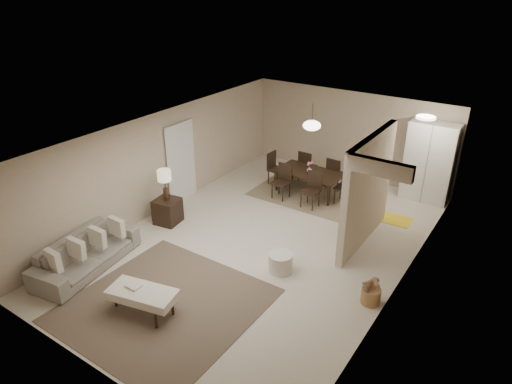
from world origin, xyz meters
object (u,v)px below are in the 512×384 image
Objects in this scene: round_pouf at (280,263)px; wicker_basket at (371,296)px; ottoman_bench at (142,295)px; side_table at (168,211)px; dining_table at (309,183)px; pantry_cabinet at (429,162)px; sofa at (86,253)px.

wicker_basket is (1.87, 0.08, -0.05)m from round_pouf.
side_table is at bearing 113.24° from ottoman_bench.
wicker_basket is at bearing -45.89° from dining_table.
wicker_basket is (5.15, -0.12, -0.15)m from side_table.
pantry_cabinet is at bearing 55.66° from ottoman_bench.
sofa is 1.96m from ottoman_bench.
pantry_cabinet is at bearing 94.73° from wicker_basket.
round_pouf is 1.42× the size of wicker_basket.
pantry_cabinet is 4.93m from wicker_basket.
ottoman_bench reaches higher than wicker_basket.
wicker_basket is (3.26, 2.46, -0.20)m from ottoman_bench.
pantry_cabinet is 7.87m from ottoman_bench.
sofa is 2.28m from side_table.
ottoman_bench is at bearing -53.85° from side_table.
sofa is 3.83× the size of side_table.
ottoman_bench is (-2.86, -7.30, -0.70)m from pantry_cabinet.
round_pouf is 3.72m from dining_table.
sofa is 5.97m from dining_table.
side_table reaches higher than ottoman_bench.
wicker_basket is at bearing -76.77° from sofa.
sofa is at bearing -147.91° from round_pouf.
wicker_basket is at bearing 24.14° from ottoman_bench.
dining_table is at bearing -152.58° from pantry_cabinet.
side_table reaches higher than wicker_basket.
sofa is 1.31× the size of dining_table.
pantry_cabinet is 8.51m from sofa.
pantry_cabinet is 0.91× the size of sofa.
dining_table reaches higher than round_pouf.
ottoman_bench is at bearing -142.96° from wicker_basket.
ottoman_bench reaches higher than round_pouf.
sofa is at bearing -157.41° from wicker_basket.
sofa reaches higher than dining_table.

